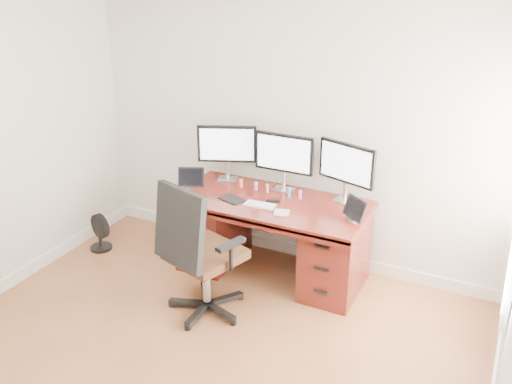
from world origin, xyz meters
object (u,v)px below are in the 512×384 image
at_px(keyboard, 260,205).
at_px(floor_fan, 100,233).
at_px(office_chair, 201,272).
at_px(monitor_center, 284,155).
at_px(desk, 272,235).

bearing_deg(keyboard, floor_fan, -177.54).
xyz_separation_m(office_chair, keyboard, (0.22, 0.65, 0.37)).
bearing_deg(office_chair, floor_fan, 179.54).
xyz_separation_m(monitor_center, keyboard, (-0.04, -0.41, -0.33)).
xyz_separation_m(desk, monitor_center, (0.00, 0.24, 0.68)).
distance_m(floor_fan, monitor_center, 2.03).
relative_size(office_chair, floor_fan, 3.12).
bearing_deg(office_chair, keyboard, 89.14).
bearing_deg(monitor_center, keyboard, -96.15).
relative_size(desk, monitor_center, 3.09).
relative_size(floor_fan, monitor_center, 0.68).
distance_m(desk, floor_fan, 1.78).
distance_m(desk, keyboard, 0.40).
bearing_deg(monitor_center, office_chair, -103.95).
height_order(desk, office_chair, office_chair).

